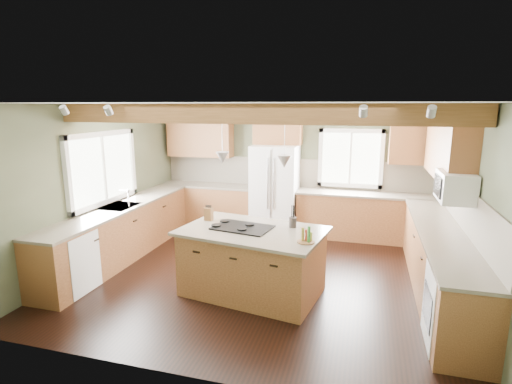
# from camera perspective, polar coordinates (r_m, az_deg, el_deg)

# --- Properties ---
(floor) EXTENTS (5.60, 5.60, 0.00)m
(floor) POSITION_cam_1_polar(r_m,az_deg,el_deg) (6.33, 0.95, -11.73)
(floor) COLOR black
(floor) RESTS_ON ground
(ceiling) EXTENTS (5.60, 5.60, 0.00)m
(ceiling) POSITION_cam_1_polar(r_m,az_deg,el_deg) (5.78, 1.04, 12.52)
(ceiling) COLOR silver
(ceiling) RESTS_ON wall_back
(wall_back) EXTENTS (5.60, 0.00, 5.60)m
(wall_back) POSITION_cam_1_polar(r_m,az_deg,el_deg) (8.32, 5.34, 3.41)
(wall_back) COLOR #3F4732
(wall_back) RESTS_ON ground
(wall_left) EXTENTS (0.00, 5.00, 5.00)m
(wall_left) POSITION_cam_1_polar(r_m,az_deg,el_deg) (7.14, -21.30, 1.15)
(wall_left) COLOR #3F4732
(wall_left) RESTS_ON ground
(wall_right) EXTENTS (0.00, 5.00, 5.00)m
(wall_right) POSITION_cam_1_polar(r_m,az_deg,el_deg) (5.90, 28.36, -1.72)
(wall_right) COLOR #3F4732
(wall_right) RESTS_ON ground
(ceiling_beam) EXTENTS (5.55, 0.26, 0.26)m
(ceiling_beam) POSITION_cam_1_polar(r_m,az_deg,el_deg) (5.20, -0.67, 11.12)
(ceiling_beam) COLOR #543418
(ceiling_beam) RESTS_ON ceiling
(soffit_trim) EXTENTS (5.55, 0.20, 0.10)m
(soffit_trim) POSITION_cam_1_polar(r_m,az_deg,el_deg) (8.13, 5.39, 11.98)
(soffit_trim) COLOR #543418
(soffit_trim) RESTS_ON ceiling
(backsplash_back) EXTENTS (5.58, 0.03, 0.58)m
(backsplash_back) POSITION_cam_1_polar(r_m,az_deg,el_deg) (8.32, 5.31, 2.79)
(backsplash_back) COLOR brown
(backsplash_back) RESTS_ON wall_back
(backsplash_right) EXTENTS (0.03, 3.70, 0.58)m
(backsplash_right) POSITION_cam_1_polar(r_m,az_deg,el_deg) (5.96, 28.03, -2.44)
(backsplash_right) COLOR brown
(backsplash_right) RESTS_ON wall_right
(base_cab_back_left) EXTENTS (2.02, 0.60, 0.88)m
(base_cab_back_left) POSITION_cam_1_polar(r_m,az_deg,el_deg) (8.71, -6.81, -2.00)
(base_cab_back_left) COLOR brown
(base_cab_back_left) RESTS_ON floor
(counter_back_left) EXTENTS (2.06, 0.64, 0.04)m
(counter_back_left) POSITION_cam_1_polar(r_m,az_deg,el_deg) (8.61, -6.88, 0.97)
(counter_back_left) COLOR brown
(counter_back_left) RESTS_ON base_cab_back_left
(base_cab_back_right) EXTENTS (2.62, 0.60, 0.88)m
(base_cab_back_right) POSITION_cam_1_polar(r_m,az_deg,el_deg) (8.08, 15.29, -3.48)
(base_cab_back_right) COLOR brown
(base_cab_back_right) RESTS_ON floor
(counter_back_right) EXTENTS (2.66, 0.64, 0.04)m
(counter_back_right) POSITION_cam_1_polar(r_m,az_deg,el_deg) (7.97, 15.48, -0.30)
(counter_back_right) COLOR brown
(counter_back_right) RESTS_ON base_cab_back_right
(base_cab_left) EXTENTS (0.60, 3.70, 0.88)m
(base_cab_left) POSITION_cam_1_polar(r_m,az_deg,el_deg) (7.22, -18.62, -5.60)
(base_cab_left) COLOR brown
(base_cab_left) RESTS_ON floor
(counter_left) EXTENTS (0.64, 3.74, 0.04)m
(counter_left) POSITION_cam_1_polar(r_m,az_deg,el_deg) (7.09, -18.87, -2.06)
(counter_left) COLOR brown
(counter_left) RESTS_ON base_cab_left
(base_cab_right) EXTENTS (0.60, 3.70, 0.88)m
(base_cab_right) POSITION_cam_1_polar(r_m,az_deg,el_deg) (6.13, 24.67, -9.29)
(base_cab_right) COLOR brown
(base_cab_right) RESTS_ON floor
(counter_right) EXTENTS (0.64, 3.74, 0.04)m
(counter_right) POSITION_cam_1_polar(r_m,az_deg,el_deg) (5.98, 25.07, -5.18)
(counter_right) COLOR brown
(counter_right) RESTS_ON base_cab_right
(upper_cab_back_left) EXTENTS (1.40, 0.35, 0.90)m
(upper_cab_back_left) POSITION_cam_1_polar(r_m,az_deg,el_deg) (8.66, -7.98, 8.02)
(upper_cab_back_left) COLOR brown
(upper_cab_back_left) RESTS_ON wall_back
(upper_cab_over_fridge) EXTENTS (0.96, 0.35, 0.70)m
(upper_cab_over_fridge) POSITION_cam_1_polar(r_m,az_deg,el_deg) (8.12, 3.13, 9.26)
(upper_cab_over_fridge) COLOR brown
(upper_cab_over_fridge) RESTS_ON wall_back
(upper_cab_right) EXTENTS (0.35, 2.20, 0.90)m
(upper_cab_right) POSITION_cam_1_polar(r_m,az_deg,el_deg) (6.63, 25.81, 5.65)
(upper_cab_right) COLOR brown
(upper_cab_right) RESTS_ON wall_right
(upper_cab_back_corner) EXTENTS (0.90, 0.35, 0.90)m
(upper_cab_back_corner) POSITION_cam_1_polar(r_m,az_deg,el_deg) (7.99, 21.77, 6.93)
(upper_cab_back_corner) COLOR brown
(upper_cab_back_corner) RESTS_ON wall_back
(window_left) EXTENTS (0.04, 1.60, 1.05)m
(window_left) POSITION_cam_1_polar(r_m,az_deg,el_deg) (7.13, -21.09, 3.19)
(window_left) COLOR white
(window_left) RESTS_ON wall_left
(window_back) EXTENTS (1.10, 0.04, 1.00)m
(window_back) POSITION_cam_1_polar(r_m,az_deg,el_deg) (8.15, 13.36, 4.72)
(window_back) COLOR white
(window_back) RESTS_ON wall_back
(sink) EXTENTS (0.50, 0.65, 0.03)m
(sink) POSITION_cam_1_polar(r_m,az_deg,el_deg) (7.09, -18.87, -2.02)
(sink) COLOR #262628
(sink) RESTS_ON counter_left
(faucet) EXTENTS (0.02, 0.02, 0.28)m
(faucet) POSITION_cam_1_polar(r_m,az_deg,el_deg) (6.96, -17.73, -0.97)
(faucet) COLOR #B2B2B7
(faucet) RESTS_ON sink
(dishwasher) EXTENTS (0.60, 0.60, 0.84)m
(dishwasher) POSITION_cam_1_polar(r_m,az_deg,el_deg) (6.25, -25.24, -9.03)
(dishwasher) COLOR white
(dishwasher) RESTS_ON floor
(oven) EXTENTS (0.60, 0.72, 0.84)m
(oven) POSITION_cam_1_polar(r_m,az_deg,el_deg) (4.96, 26.86, -14.79)
(oven) COLOR white
(oven) RESTS_ON floor
(microwave) EXTENTS (0.40, 0.70, 0.38)m
(microwave) POSITION_cam_1_polar(r_m,az_deg,el_deg) (5.75, 26.59, 0.70)
(microwave) COLOR white
(microwave) RESTS_ON wall_right
(pendant_left) EXTENTS (0.18, 0.18, 0.16)m
(pendant_left) POSITION_cam_1_polar(r_m,az_deg,el_deg) (5.45, -4.81, 4.91)
(pendant_left) COLOR #B2B2B7
(pendant_left) RESTS_ON ceiling
(pendant_right) EXTENTS (0.18, 0.18, 0.16)m
(pendant_right) POSITION_cam_1_polar(r_m,az_deg,el_deg) (5.07, 4.05, 4.36)
(pendant_right) COLOR #B2B2B7
(pendant_right) RESTS_ON ceiling
(refrigerator) EXTENTS (0.90, 0.74, 1.80)m
(refrigerator) POSITION_cam_1_polar(r_m,az_deg,el_deg) (8.09, 2.71, 0.31)
(refrigerator) COLOR white
(refrigerator) RESTS_ON floor
(island) EXTENTS (1.95, 1.38, 0.88)m
(island) POSITION_cam_1_polar(r_m,az_deg,el_deg) (5.62, -0.51, -10.06)
(island) COLOR brown
(island) RESTS_ON floor
(island_top) EXTENTS (2.09, 1.52, 0.04)m
(island_top) POSITION_cam_1_polar(r_m,az_deg,el_deg) (5.46, -0.52, -5.59)
(island_top) COLOR brown
(island_top) RESTS_ON island
(cooktop) EXTENTS (0.85, 0.64, 0.02)m
(cooktop) POSITION_cam_1_polar(r_m,az_deg,el_deg) (5.51, -1.93, -5.09)
(cooktop) COLOR black
(cooktop) RESTS_ON island_top
(knife_block) EXTENTS (0.12, 0.10, 0.19)m
(knife_block) POSITION_cam_1_polar(r_m,az_deg,el_deg) (5.90, -6.78, -3.15)
(knife_block) COLOR brown
(knife_block) RESTS_ON island_top
(utensil_crock) EXTENTS (0.13, 0.13, 0.14)m
(utensil_crock) POSITION_cam_1_polar(r_m,az_deg,el_deg) (5.56, 5.26, -4.33)
(utensil_crock) COLOR #3E3832
(utensil_crock) RESTS_ON island_top
(bottle_tray) EXTENTS (0.26, 0.26, 0.20)m
(bottle_tray) POSITION_cam_1_polar(r_m,az_deg,el_deg) (4.97, 7.17, -6.05)
(bottle_tray) COLOR brown
(bottle_tray) RESTS_ON island_top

